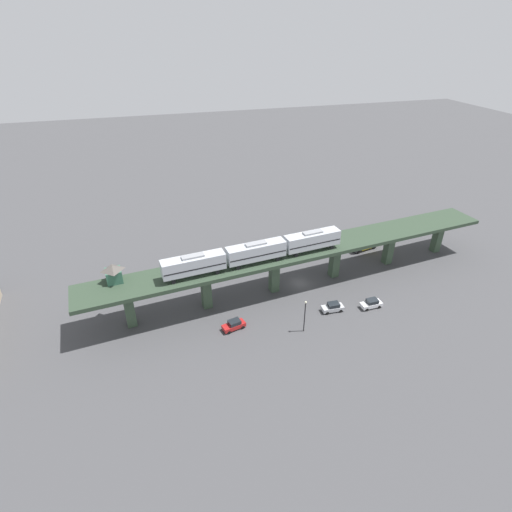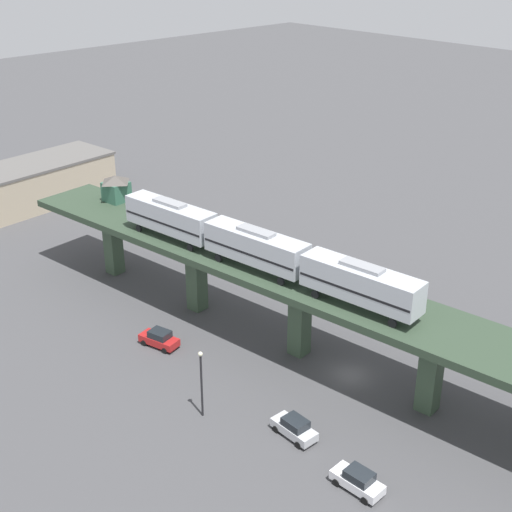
# 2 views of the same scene
# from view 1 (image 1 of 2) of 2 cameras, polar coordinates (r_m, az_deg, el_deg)

# --- Properties ---
(ground_plane) EXTENTS (400.00, 400.00, 0.00)m
(ground_plane) POSITION_cam_1_polar(r_m,az_deg,el_deg) (89.69, 6.33, -3.92)
(ground_plane) COLOR #424244
(elevated_viaduct) EXTENTS (18.21, 92.37, 8.91)m
(elevated_viaduct) POSITION_cam_1_polar(r_m,az_deg,el_deg) (85.74, 6.74, 0.31)
(elevated_viaduct) COLOR #2C3D2C
(elevated_viaduct) RESTS_ON ground
(subway_train) EXTENTS (6.79, 37.29, 4.45)m
(subway_train) POSITION_cam_1_polar(r_m,az_deg,el_deg) (78.29, 0.00, 0.66)
(subway_train) COLOR #ADB2BA
(subway_train) RESTS_ON elevated_viaduct
(signal_hut) EXTENTS (3.55, 3.55, 3.40)m
(signal_hut) POSITION_cam_1_polar(r_m,az_deg,el_deg) (77.46, -19.70, -2.33)
(signal_hut) COLOR #33604C
(signal_hut) RESTS_ON elevated_viaduct
(street_car_red) EXTENTS (2.79, 4.70, 1.89)m
(street_car_red) POSITION_cam_1_polar(r_m,az_deg,el_deg) (76.60, -3.16, -9.78)
(street_car_red) COLOR #AD1E1E
(street_car_red) RESTS_ON ground
(street_car_white) EXTENTS (2.06, 4.45, 1.89)m
(street_car_white) POSITION_cam_1_polar(r_m,az_deg,el_deg) (84.96, 16.16, -6.53)
(street_car_white) COLOR silver
(street_car_white) RESTS_ON ground
(street_car_silver) EXTENTS (2.09, 4.47, 1.89)m
(street_car_silver) POSITION_cam_1_polar(r_m,az_deg,el_deg) (82.16, 10.92, -7.18)
(street_car_silver) COLOR #B7BABF
(street_car_silver) RESTS_ON ground
(delivery_truck) EXTENTS (3.73, 7.51, 3.20)m
(delivery_truck) POSITION_cam_1_polar(r_m,az_deg,el_deg) (105.18, 15.27, 1.77)
(delivery_truck) COLOR #333338
(delivery_truck) RESTS_ON ground
(street_lamp) EXTENTS (0.44, 0.44, 6.94)m
(street_lamp) POSITION_cam_1_polar(r_m,az_deg,el_deg) (74.52, 6.99, -8.19)
(street_lamp) COLOR black
(street_lamp) RESTS_ON ground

